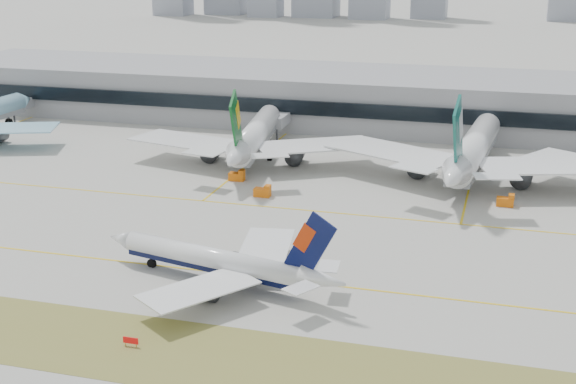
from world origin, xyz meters
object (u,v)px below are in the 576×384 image
(widebody_cathay, at_px, (472,152))
(widebody_eva, at_px, (254,137))
(taxiing_airliner, at_px, (221,262))
(terminal, at_px, (384,99))

(widebody_cathay, bearing_deg, widebody_eva, 92.79)
(taxiing_airliner, xyz_separation_m, terminal, (5.68, 123.69, 3.89))
(taxiing_airliner, xyz_separation_m, widebody_eva, (-18.33, 72.87, 2.28))
(taxiing_airliner, distance_m, widebody_cathay, 79.09)
(widebody_eva, bearing_deg, widebody_cathay, -99.98)
(widebody_cathay, distance_m, terminal, 60.13)
(taxiing_airliner, height_order, terminal, terminal)
(taxiing_airliner, bearing_deg, terminal, -79.77)
(widebody_eva, bearing_deg, taxiing_airliner, -173.87)
(terminal, bearing_deg, widebody_eva, -115.29)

